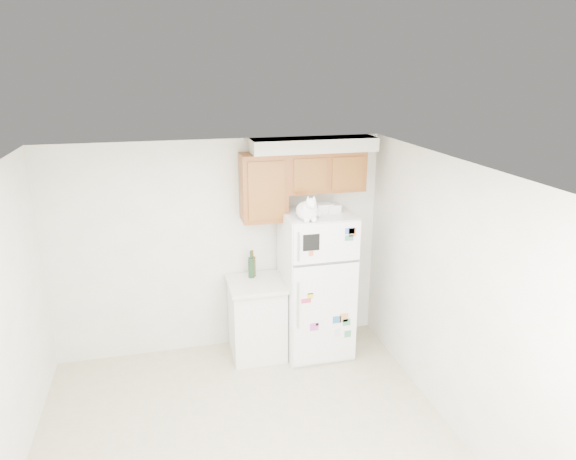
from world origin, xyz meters
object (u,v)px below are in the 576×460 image
object	(u,v)px
bottle_green	(251,264)
bottle_amber	(253,263)
refrigerator	(316,284)
storage_box_front	(333,209)
base_counter	(257,318)
storage_box_back	(324,208)
cat	(308,210)

from	to	relation	value
bottle_green	bottle_amber	xyz separation A→B (m)	(0.02, 0.03, -0.00)
refrigerator	storage_box_front	bearing A→B (deg)	-3.32
refrigerator	bottle_amber	size ratio (longest dim) A/B	5.35
base_counter	storage_box_back	size ratio (longest dim) A/B	5.11
bottle_green	storage_box_front	bearing A→B (deg)	-14.09
base_counter	storage_box_back	bearing A→B (deg)	-4.19
base_counter	storage_box_back	world-z (taller)	storage_box_back
storage_box_back	bottle_green	world-z (taller)	storage_box_back
bottle_amber	refrigerator	bearing A→B (deg)	-19.39
storage_box_back	bottle_amber	distance (m)	1.05
cat	bottle_amber	xyz separation A→B (m)	(-0.52, 0.48, -0.73)
storage_box_back	base_counter	bearing A→B (deg)	176.72
cat	storage_box_front	xyz separation A→B (m)	(0.35, 0.22, -0.07)
refrigerator	bottle_green	bearing A→B (deg)	163.37
storage_box_back	storage_box_front	bearing A→B (deg)	-15.10
cat	storage_box_back	distance (m)	0.36
bottle_amber	bottle_green	bearing A→B (deg)	-123.44
bottle_amber	base_counter	bearing A→B (deg)	-87.22
storage_box_front	bottle_green	world-z (taller)	storage_box_front
storage_box_back	storage_box_front	distance (m)	0.10
refrigerator	bottle_amber	world-z (taller)	refrigerator
storage_box_back	bottle_green	bearing A→B (deg)	167.06
storage_box_back	storage_box_front	world-z (taller)	storage_box_back
cat	storage_box_back	xyz separation A→B (m)	(0.26, 0.25, -0.06)
cat	storage_box_back	size ratio (longest dim) A/B	2.32
base_counter	bottle_amber	world-z (taller)	bottle_amber
cat	storage_box_front	size ratio (longest dim) A/B	2.79
base_counter	bottle_green	world-z (taller)	bottle_green
cat	storage_box_front	distance (m)	0.42
refrigerator	cat	distance (m)	1.00
cat	bottle_amber	world-z (taller)	cat
refrigerator	storage_box_front	xyz separation A→B (m)	(0.18, -0.01, 0.89)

